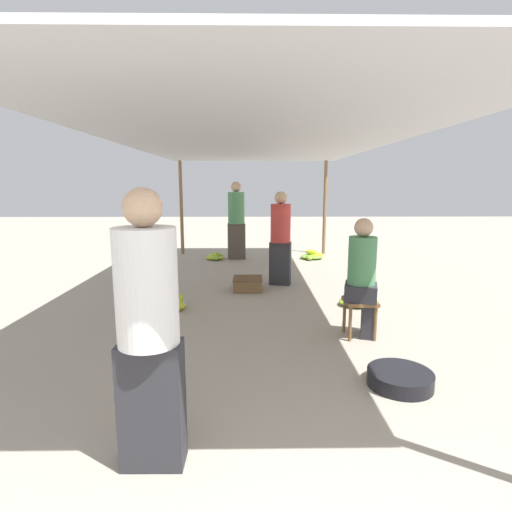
# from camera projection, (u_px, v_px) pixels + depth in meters

# --- Properties ---
(canopy_post_back_left) EXTENTS (0.08, 0.08, 2.25)m
(canopy_post_back_left) POSITION_uv_depth(u_px,v_px,m) (181.00, 208.00, 9.64)
(canopy_post_back_left) COLOR olive
(canopy_post_back_left) RESTS_ON ground
(canopy_post_back_right) EXTENTS (0.08, 0.08, 2.25)m
(canopy_post_back_right) POSITION_uv_depth(u_px,v_px,m) (325.00, 208.00, 9.69)
(canopy_post_back_right) COLOR olive
(canopy_post_back_right) RESTS_ON ground
(canopy_tarp) EXTENTS (3.88, 8.32, 0.04)m
(canopy_tarp) POSITION_uv_depth(u_px,v_px,m) (255.00, 141.00, 5.57)
(canopy_tarp) COLOR #B2B2B7
(canopy_tarp) RESTS_ON canopy_post_front_left
(vendor_foreground) EXTENTS (0.37, 0.36, 1.66)m
(vendor_foreground) POSITION_uv_depth(u_px,v_px,m) (149.00, 328.00, 2.28)
(vendor_foreground) COLOR #2D2D33
(vendor_foreground) RESTS_ON ground
(stool) EXTENTS (0.34, 0.34, 0.42)m
(stool) POSITION_uv_depth(u_px,v_px,m) (360.00, 307.00, 4.41)
(stool) COLOR brown
(stool) RESTS_ON ground
(vendor_seated) EXTENTS (0.42, 0.42, 1.32)m
(vendor_seated) POSITION_uv_depth(u_px,v_px,m) (363.00, 276.00, 4.35)
(vendor_seated) COLOR #2D2D33
(vendor_seated) RESTS_ON ground
(basin_black) EXTENTS (0.54, 0.54, 0.13)m
(basin_black) POSITION_uv_depth(u_px,v_px,m) (400.00, 378.00, 3.36)
(basin_black) COLOR black
(basin_black) RESTS_ON ground
(banana_pile_left_0) EXTENTS (0.45, 0.51, 0.27)m
(banana_pile_left_0) POSITION_uv_depth(u_px,v_px,m) (169.00, 302.00, 5.39)
(banana_pile_left_0) COLOR #B2CC2C
(banana_pile_left_0) RESTS_ON ground
(banana_pile_left_1) EXTENTS (0.40, 0.50, 0.18)m
(banana_pile_left_1) POSITION_uv_depth(u_px,v_px,m) (215.00, 257.00, 9.07)
(banana_pile_left_1) COLOR #83B935
(banana_pile_left_1) RESTS_ON ground
(banana_pile_right_0) EXTENTS (0.54, 0.59, 0.22)m
(banana_pile_right_0) POSITION_uv_depth(u_px,v_px,m) (357.00, 300.00, 5.60)
(banana_pile_right_0) COLOR #C6D329
(banana_pile_right_0) RESTS_ON ground
(banana_pile_right_1) EXTENTS (0.55, 0.53, 0.21)m
(banana_pile_right_1) POSITION_uv_depth(u_px,v_px,m) (313.00, 256.00, 9.15)
(banana_pile_right_1) COLOR yellow
(banana_pile_right_1) RESTS_ON ground
(crate_near) EXTENTS (0.47, 0.47, 0.21)m
(crate_near) POSITION_uv_depth(u_px,v_px,m) (248.00, 284.00, 6.42)
(crate_near) COLOR brown
(crate_near) RESTS_ON ground
(shopper_walking_mid) EXTENTS (0.40, 0.40, 1.57)m
(shopper_walking_mid) POSITION_uv_depth(u_px,v_px,m) (280.00, 237.00, 6.67)
(shopper_walking_mid) COLOR #2D2D33
(shopper_walking_mid) RESTS_ON ground
(shopper_walking_far) EXTENTS (0.41, 0.41, 1.75)m
(shopper_walking_far) POSITION_uv_depth(u_px,v_px,m) (236.00, 219.00, 9.01)
(shopper_walking_far) COLOR #4C4238
(shopper_walking_far) RESTS_ON ground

